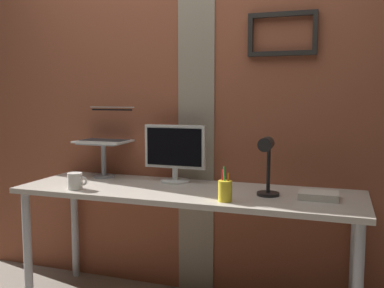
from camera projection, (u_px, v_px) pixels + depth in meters
name	position (u px, v px, depth m)	size (l,w,h in m)	color
brick_wall_back	(184.00, 95.00, 2.79)	(3.16, 0.16, 2.55)	brown
desk	(186.00, 202.00, 2.47)	(1.96, 0.61, 0.74)	beige
monitor	(175.00, 150.00, 2.65)	(0.39, 0.18, 0.35)	silver
laptop_stand	(104.00, 154.00, 2.82)	(0.28, 0.22, 0.23)	gray
laptop	(108.00, 132.00, 2.87)	(0.34, 0.29, 0.23)	silver
desk_lamp	(267.00, 160.00, 2.24)	(0.12, 0.20, 0.32)	black
pen_cup	(225.00, 191.00, 2.17)	(0.07, 0.07, 0.18)	yellow
coffee_mug	(75.00, 181.00, 2.46)	(0.12, 0.08, 0.09)	silver
paper_clutter_stack	(318.00, 196.00, 2.22)	(0.20, 0.14, 0.04)	silver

